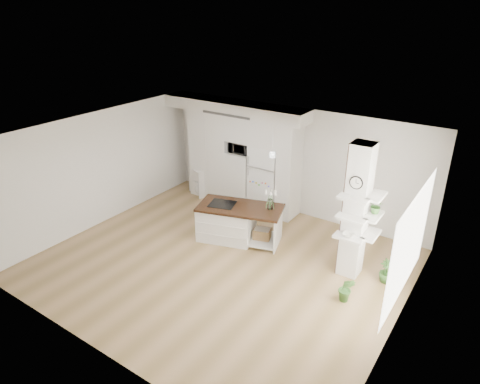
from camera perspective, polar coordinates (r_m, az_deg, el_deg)
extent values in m
cube|color=tan|center=(8.97, -2.56, -9.51)|extent=(7.00, 6.00, 0.01)
cube|color=white|center=(7.81, -2.93, 7.21)|extent=(7.00, 6.00, 0.04)
cube|color=silver|center=(10.66, 6.96, 4.13)|extent=(7.00, 0.04, 2.70)
cube|color=silver|center=(6.50, -19.04, -11.27)|extent=(7.00, 0.04, 2.70)
cube|color=silver|center=(10.62, -18.09, 2.99)|extent=(0.04, 6.00, 2.70)
cube|color=silver|center=(7.04, 21.06, -8.64)|extent=(0.04, 6.00, 2.70)
cube|color=silver|center=(11.56, -3.56, 5.10)|extent=(1.20, 0.65, 2.40)
cube|color=silver|center=(11.23, 0.26, 1.87)|extent=(0.65, 0.65, 1.42)
cube|color=silver|center=(10.78, 0.27, 8.60)|extent=(0.65, 0.65, 0.65)
cube|color=silver|center=(10.40, 3.74, 7.95)|extent=(0.85, 0.65, 0.65)
cube|color=silver|center=(10.40, 6.57, 2.74)|extent=(0.40, 0.65, 2.40)
cube|color=silver|center=(10.77, -0.81, 11.18)|extent=(4.00, 0.70, 0.30)
cube|color=#262626|center=(10.53, -1.88, 10.25)|extent=(1.40, 0.04, 0.06)
cube|color=white|center=(10.80, 3.59, 1.85)|extent=(0.78, 0.66, 1.75)
cube|color=#B2B2B7|center=(10.40, 2.68, 3.11)|extent=(0.78, 0.01, 0.03)
cube|color=silver|center=(8.32, 15.22, -2.57)|extent=(0.40, 0.40, 2.70)
cube|color=#996955|center=(8.37, 13.88, -2.23)|extent=(0.02, 0.40, 2.70)
cube|color=#996955|center=(8.50, 15.71, -2.04)|extent=(0.40, 0.02, 2.70)
cylinder|color=black|center=(7.86, 15.24, 1.22)|extent=(0.25, 0.03, 0.25)
cylinder|color=white|center=(7.85, 15.20, 1.18)|extent=(0.21, 0.01, 0.21)
plane|color=white|center=(7.23, 21.69, -6.47)|extent=(0.00, 2.40, 2.40)
cylinder|color=white|center=(7.30, 8.64, 0.87)|extent=(0.12, 0.12, 0.10)
cube|color=silver|center=(9.69, -1.82, -4.07)|extent=(1.38, 1.11, 0.78)
cube|color=silver|center=(9.62, 3.22, -6.30)|extent=(0.85, 0.95, 0.04)
cube|color=silver|center=(9.42, 5.10, -5.06)|extent=(0.26, 0.76, 0.78)
cube|color=#391D11|center=(9.41, 0.02, -2.11)|extent=(2.03, 1.39, 0.06)
cube|color=black|center=(9.51, -2.38, -1.61)|extent=(0.67, 0.61, 0.01)
cube|color=olive|center=(9.56, 2.97, -5.57)|extent=(0.44, 0.38, 0.23)
cylinder|color=white|center=(9.28, 4.03, -1.61)|extent=(0.12, 0.12, 0.22)
cube|color=silver|center=(12.20, -6.04, 1.94)|extent=(0.18, 0.35, 0.76)
cube|color=silver|center=(11.69, -4.72, 0.98)|extent=(0.18, 0.35, 0.76)
cube|color=silver|center=(11.81, -5.46, 3.11)|extent=(0.74, 0.60, 0.03)
cube|color=silver|center=(11.93, -5.40, 1.62)|extent=(0.71, 0.59, 0.03)
sphere|color=white|center=(11.95, -5.17, 0.47)|extent=(0.37, 0.37, 0.37)
imported|color=#396C2B|center=(8.06, 14.00, -12.46)|extent=(0.30, 0.25, 0.52)
imported|color=#396C2B|center=(8.78, 18.96, -9.94)|extent=(0.32, 0.32, 0.48)
imported|color=#2D2D2D|center=(10.89, 0.12, 5.98)|extent=(0.54, 0.37, 0.30)
imported|color=#396C2B|center=(8.25, 17.74, -1.78)|extent=(0.27, 0.23, 0.30)
imported|color=white|center=(8.22, 14.24, -5.54)|extent=(0.22, 0.22, 0.05)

